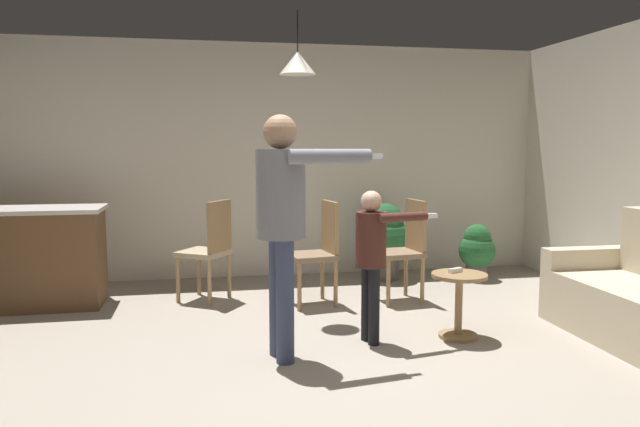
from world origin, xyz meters
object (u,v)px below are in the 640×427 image
at_px(dining_chair_by_counter, 405,246).
at_px(dining_chair_centre_back, 210,246).
at_px(potted_plant_corner, 477,249).
at_px(potted_plant_by_wall, 384,238).
at_px(person_child, 372,249).
at_px(kitchen_counter, 36,257).
at_px(side_table_by_couch, 459,297).
at_px(dining_chair_near_wall, 319,248).
at_px(spare_remote_on_table, 455,270).
at_px(person_adult, 283,209).

xyz_separation_m(dining_chair_by_counter, dining_chair_centre_back, (-1.89, 0.35, 0.00)).
xyz_separation_m(potted_plant_corner, potted_plant_by_wall, (-1.05, 0.20, 0.13)).
xyz_separation_m(person_child, dining_chair_by_counter, (0.67, 1.18, -0.19)).
bearing_deg(dining_chair_by_counter, kitchen_counter, 75.61).
relative_size(dining_chair_centre_back, potted_plant_by_wall, 1.14).
distance_m(kitchen_counter, side_table_by_couch, 3.92).
height_order(side_table_by_couch, potted_plant_corner, potted_plant_corner).
xyz_separation_m(dining_chair_near_wall, potted_plant_corner, (1.99, 0.74, -0.19)).
bearing_deg(dining_chair_centre_back, kitchen_counter, 120.25).
xyz_separation_m(dining_chair_near_wall, potted_plant_by_wall, (0.95, 0.94, -0.06)).
bearing_deg(spare_remote_on_table, dining_chair_by_counter, 91.28).
bearing_deg(potted_plant_by_wall, person_child, -109.45).
xyz_separation_m(kitchen_counter, potted_plant_corner, (4.64, 0.33, -0.13)).
relative_size(kitchen_counter, side_table_by_couch, 2.42).
xyz_separation_m(person_child, spare_remote_on_table, (0.70, 0.02, -0.20)).
xyz_separation_m(kitchen_counter, dining_chair_centre_back, (1.62, -0.09, 0.07)).
height_order(kitchen_counter, spare_remote_on_table, kitchen_counter).
xyz_separation_m(side_table_by_couch, person_adult, (-1.43, -0.21, 0.75)).
distance_m(dining_chair_by_counter, dining_chair_centre_back, 1.92).
xyz_separation_m(person_adult, spare_remote_on_table, (1.42, 0.25, -0.54)).
xyz_separation_m(person_adult, person_child, (0.72, 0.23, -0.34)).
distance_m(person_child, potted_plant_by_wall, 2.30).
bearing_deg(potted_plant_by_wall, side_table_by_couch, -91.27).
height_order(side_table_by_couch, spare_remote_on_table, spare_remote_on_table).
bearing_deg(potted_plant_by_wall, dining_chair_near_wall, -135.18).
distance_m(side_table_by_couch, person_adult, 1.63).
height_order(side_table_by_couch, person_adult, person_adult).
xyz_separation_m(person_child, potted_plant_by_wall, (0.76, 2.15, -0.25)).
relative_size(kitchen_counter, potted_plant_corner, 1.98).
distance_m(side_table_by_couch, dining_chair_by_counter, 1.22).
bearing_deg(potted_plant_corner, dining_chair_near_wall, -159.58).
bearing_deg(person_child, potted_plant_corner, 126.44).
xyz_separation_m(side_table_by_couch, potted_plant_corner, (1.09, 1.98, 0.02)).
relative_size(dining_chair_by_counter, spare_remote_on_table, 7.69).
bearing_deg(kitchen_counter, dining_chair_by_counter, -7.25).
distance_m(kitchen_counter, potted_plant_corner, 4.66).
xyz_separation_m(dining_chair_near_wall, dining_chair_centre_back, (-1.03, 0.32, 0.00)).
height_order(dining_chair_by_counter, spare_remote_on_table, dining_chair_by_counter).
distance_m(dining_chair_near_wall, potted_plant_corner, 2.14).
bearing_deg(person_adult, person_child, 98.88).
bearing_deg(dining_chair_near_wall, side_table_by_couch, -152.96).
distance_m(kitchen_counter, dining_chair_by_counter, 3.54).
relative_size(side_table_by_couch, potted_plant_by_wall, 0.59).
bearing_deg(spare_remote_on_table, person_adult, -169.90).
bearing_deg(potted_plant_by_wall, person_adult, -121.86).
relative_size(person_adult, dining_chair_by_counter, 1.74).
distance_m(person_child, dining_chair_by_counter, 1.37).
bearing_deg(spare_remote_on_table, dining_chair_near_wall, 126.56).
distance_m(dining_chair_centre_back, spare_remote_on_table, 2.44).
bearing_deg(spare_remote_on_table, potted_plant_by_wall, 88.30).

